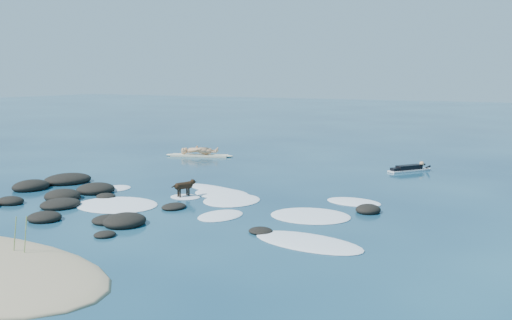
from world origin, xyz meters
The scene contains 6 objects.
ground centered at (0.00, 0.00, 0.00)m, with size 160.00×160.00×0.00m, color #0A2642.
reef_rocks centered at (-2.66, -1.83, 0.10)m, with size 13.50×6.72×0.49m.
breaking_foam centered at (2.61, -0.18, 0.01)m, with size 11.37×6.75×0.12m.
standing_surfer_rig centered at (-4.52, 9.04, 0.81)m, with size 3.52×1.55×2.05m.
paddling_surfer_rig centered at (6.31, 9.48, 0.13)m, with size 1.67×2.01×0.39m.
dog centered at (0.62, 0.30, 0.43)m, with size 0.53×0.96×0.65m.
Camera 1 is at (11.84, -15.78, 4.25)m, focal length 40.00 mm.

